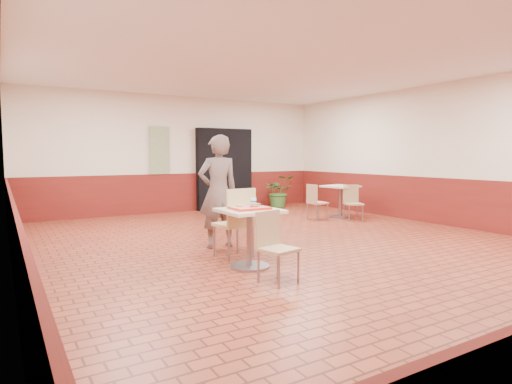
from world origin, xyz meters
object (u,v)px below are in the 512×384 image
potted_plant (279,191)px  customer (218,192)px  main_table (250,228)px  serving_tray (249,208)px  chair_second_left (315,200)px  long_john_donut (255,205)px  second_table (340,196)px  chair_second_front (352,200)px  ring_donut (240,206)px  paper_cup (253,202)px  chair_main_back (237,219)px  chair_main_front (274,243)px

potted_plant → customer: bearing=-134.4°
main_table → serving_tray: bearing=45.0°
chair_second_left → potted_plant: bearing=-14.0°
long_john_donut → main_table: bearing=143.2°
serving_tray → second_table: bearing=34.4°
chair_second_left → chair_second_front: bearing=-125.2°
long_john_donut → ring_donut: bearing=144.0°
customer → second_table: customer is taller
chair_second_front → long_john_donut: bearing=-127.7°
paper_cup → chair_main_back: bearing=96.2°
chair_second_left → chair_main_back: bearing=124.9°
customer → chair_second_left: bearing=-149.0°
chair_main_back → long_john_donut: size_ratio=6.58×
chair_main_back → ring_donut: size_ratio=10.61×
chair_main_back → serving_tray: chair_main_back is taller
serving_tray → second_table: 5.05m
potted_plant → chair_main_back: bearing=-129.8°
second_table → chair_second_front: chair_second_front is taller
chair_main_back → chair_second_front: chair_main_back is taller
long_john_donut → second_table: 5.03m
main_table → chair_main_front: (-0.07, -0.69, -0.06)m
main_table → second_table: size_ratio=1.03×
second_table → chair_second_left: (-0.76, 0.00, -0.06)m
ring_donut → chair_second_front: size_ratio=0.12×
second_table → chair_second_left: 0.76m
chair_main_back → second_table: size_ratio=1.34×
customer → serving_tray: 1.34m
chair_main_back → serving_tray: bearing=76.5°
chair_main_back → long_john_donut: bearing=83.2°
serving_tray → long_john_donut: size_ratio=3.11×
customer → potted_plant: (3.79, 3.87, -0.45)m
long_john_donut → second_table: bearing=35.1°
customer → chair_second_front: bearing=-159.4°
customer → second_table: bearing=-153.4°
serving_tray → paper_cup: 0.18m
potted_plant → serving_tray: bearing=-127.4°
chair_main_front → ring_donut: 0.85m
ring_donut → chair_second_left: size_ratio=0.12×
customer → potted_plant: size_ratio=1.98×
paper_cup → long_john_donut: bearing=-113.5°
chair_main_front → chair_second_front: chair_main_front is taller
main_table → long_john_donut: 0.31m
ring_donut → chair_second_left: (3.50, 2.77, -0.37)m
ring_donut → customer: bearing=77.0°
main_table → chair_second_left: 4.43m
main_table → ring_donut: (-0.10, 0.07, 0.30)m
ring_donut → main_table: bearing=-35.5°
main_table → customer: customer is taller
customer → paper_cup: customer is taller
ring_donut → paper_cup: paper_cup is taller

